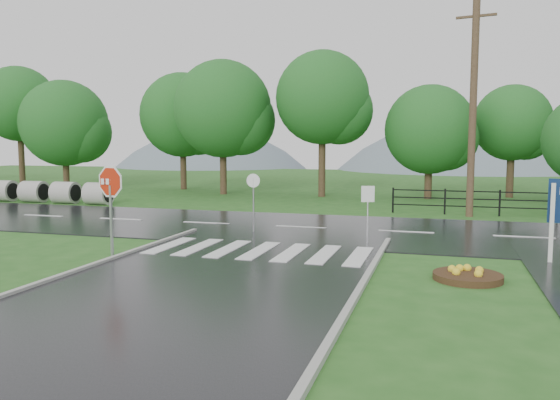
% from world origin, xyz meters
% --- Properties ---
extents(ground, '(120.00, 120.00, 0.00)m').
position_xyz_m(ground, '(0.00, 0.00, 0.00)').
color(ground, '#275C1E').
rests_on(ground, ground).
extents(main_road, '(90.00, 8.00, 0.04)m').
position_xyz_m(main_road, '(0.00, 10.00, 0.00)').
color(main_road, black).
rests_on(main_road, ground).
extents(crosswalk, '(6.50, 2.80, 0.02)m').
position_xyz_m(crosswalk, '(0.00, 5.00, 0.06)').
color(crosswalk, silver).
rests_on(crosswalk, ground).
extents(fence_west, '(9.58, 0.08, 1.20)m').
position_xyz_m(fence_west, '(7.75, 16.00, 0.72)').
color(fence_west, black).
rests_on(fence_west, ground).
extents(hills, '(102.00, 48.00, 48.00)m').
position_xyz_m(hills, '(3.49, 65.00, -15.54)').
color(hills, slate).
rests_on(hills, ground).
extents(treeline, '(83.20, 5.20, 10.00)m').
position_xyz_m(treeline, '(1.00, 24.00, 0.00)').
color(treeline, '#1C5A21').
rests_on(treeline, ground).
extents(culvert_pipes, '(7.60, 1.20, 1.20)m').
position_xyz_m(culvert_pipes, '(-15.75, 15.00, 0.60)').
color(culvert_pipes, '#9E9B93').
rests_on(culvert_pipes, ground).
extents(stop_sign, '(1.23, 0.30, 2.82)m').
position_xyz_m(stop_sign, '(-3.79, 3.04, 1.95)').
color(stop_sign, '#939399').
rests_on(stop_sign, ground).
extents(flower_bed, '(1.63, 1.63, 0.33)m').
position_xyz_m(flower_bed, '(5.88, 3.22, 0.12)').
color(flower_bed, '#332111').
rests_on(flower_bed, ground).
extents(reg_sign_small, '(0.41, 0.14, 1.92)m').
position_xyz_m(reg_sign_small, '(2.95, 7.19, 1.38)').
color(reg_sign_small, '#939399').
rests_on(reg_sign_small, ground).
extents(reg_sign_round, '(0.51, 0.07, 2.18)m').
position_xyz_m(reg_sign_round, '(-1.38, 8.40, 1.39)').
color(reg_sign_round, '#939399').
rests_on(reg_sign_round, ground).
extents(utility_pole_east, '(1.69, 0.40, 9.55)m').
position_xyz_m(utility_pole_east, '(6.44, 15.50, 4.85)').
color(utility_pole_east, '#473523').
rests_on(utility_pole_east, ground).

